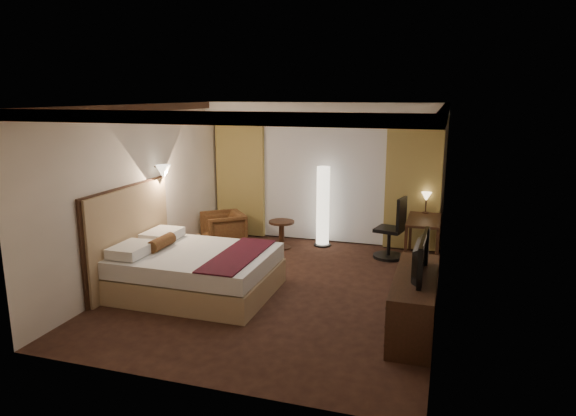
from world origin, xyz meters
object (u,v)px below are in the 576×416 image
(office_chair, at_px, (389,227))
(dresser, at_px, (414,302))
(side_table, at_px, (282,235))
(floor_lamp, at_px, (323,206))
(desk, at_px, (423,239))
(armchair, at_px, (223,228))
(television, at_px, (415,252))
(bed, at_px, (197,272))

(office_chair, distance_m, dresser, 2.85)
(dresser, bearing_deg, side_table, 133.61)
(floor_lamp, relative_size, office_chair, 1.38)
(floor_lamp, distance_m, desk, 1.94)
(side_table, distance_m, desk, 2.57)
(armchair, xyz_separation_m, dresser, (3.68, -2.45, -0.02))
(television, bearing_deg, desk, 2.11)
(bed, relative_size, floor_lamp, 1.41)
(office_chair, bearing_deg, bed, -121.84)
(office_chair, bearing_deg, side_table, -166.37)
(side_table, xyz_separation_m, floor_lamp, (0.69, 0.40, 0.51))
(bed, relative_size, television, 2.11)
(floor_lamp, xyz_separation_m, office_chair, (1.30, -0.38, -0.21))
(armchair, distance_m, side_table, 1.11)
(bed, xyz_separation_m, office_chair, (2.48, 2.49, 0.24))
(bed, height_order, dresser, dresser)
(floor_lamp, bearing_deg, bed, -112.39)
(desk, distance_m, office_chair, 0.61)
(side_table, height_order, television, television)
(office_chair, bearing_deg, desk, 17.98)
(television, bearing_deg, bed, 86.50)
(armchair, bearing_deg, dresser, 16.91)
(side_table, xyz_separation_m, dresser, (2.62, -2.75, 0.09))
(desk, distance_m, television, 2.89)
(dresser, height_order, television, television)
(armchair, height_order, desk, same)
(bed, height_order, armchair, armchair)
(bed, bearing_deg, desk, 39.72)
(desk, xyz_separation_m, television, (0.02, -2.82, 0.62))
(side_table, bearing_deg, dresser, -46.39)
(bed, height_order, side_table, bed)
(office_chair, bearing_deg, armchair, -161.05)
(side_table, bearing_deg, office_chair, 0.59)
(armchair, distance_m, television, 4.44)
(office_chair, bearing_deg, dresser, -64.20)
(side_table, bearing_deg, television, -46.72)
(bed, bearing_deg, armchair, 104.81)
(desk, bearing_deg, television, -89.59)
(dresser, bearing_deg, desk, 91.02)
(desk, bearing_deg, bed, -140.28)
(bed, xyz_separation_m, desk, (3.05, 2.54, 0.06))
(armchair, distance_m, office_chair, 3.07)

